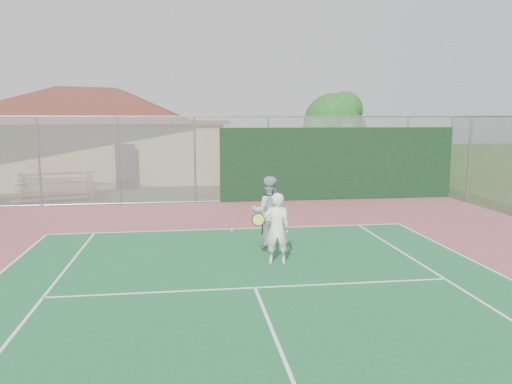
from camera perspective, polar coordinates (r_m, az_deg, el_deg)
back_fence at (r=20.59m, az=1.71°, el=3.52°), size 20.08×0.11×3.53m
clubhouse at (r=29.28m, az=-17.97°, el=7.27°), size 15.22×11.42×5.99m
bleachers at (r=22.70m, az=-22.02°, el=0.61°), size 3.40×2.50×1.10m
tree at (r=25.28m, az=8.94°, el=7.62°), size 3.40×3.22×4.74m
player_white_front at (r=11.76m, az=2.36°, el=-4.24°), size 0.99×0.65×1.70m
player_grey_back at (r=13.38m, az=1.42°, el=-2.30°), size 0.95×0.76×1.88m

